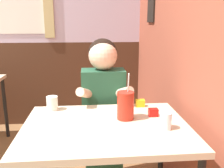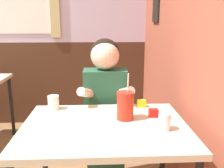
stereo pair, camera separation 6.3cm
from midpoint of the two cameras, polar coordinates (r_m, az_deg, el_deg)
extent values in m
cube|color=#9E4C38|center=(2.23, 12.30, 13.55)|extent=(0.06, 4.30, 2.70)
cube|color=black|center=(2.73, 8.22, 16.34)|extent=(0.02, 0.25, 0.24)
cube|color=#472819|center=(3.52, -19.34, -0.05)|extent=(5.99, 0.06, 1.10)
cube|color=white|center=(3.42, -22.62, 16.22)|extent=(0.78, 0.01, 0.67)
cube|color=tan|center=(3.31, -14.92, 16.91)|extent=(0.12, 0.02, 0.77)
cube|color=beige|center=(1.50, -2.63, -9.93)|extent=(0.98, 0.74, 0.04)
cylinder|color=black|center=(2.01, -16.39, -16.20)|extent=(0.04, 0.04, 0.73)
cylinder|color=black|center=(2.03, 10.25, -15.42)|extent=(0.04, 0.04, 0.73)
cylinder|color=black|center=(3.24, -23.73, -5.06)|extent=(0.04, 0.04, 0.73)
cube|color=#235138|center=(2.22, -2.73, -16.40)|extent=(0.31, 0.20, 0.46)
cube|color=#235138|center=(2.01, -2.89, -4.13)|extent=(0.34, 0.20, 0.53)
sphere|color=black|center=(1.96, -3.07, 7.09)|extent=(0.23, 0.23, 0.23)
sphere|color=beige|center=(1.93, -3.03, 6.50)|extent=(0.22, 0.22, 0.22)
cylinder|color=beige|center=(1.85, -6.98, -2.14)|extent=(0.14, 0.27, 0.15)
cylinder|color=beige|center=(1.86, 1.44, -1.94)|extent=(0.14, 0.27, 0.15)
cylinder|color=#B22819|center=(1.55, 1.94, -4.96)|extent=(0.11, 0.11, 0.18)
cylinder|color=white|center=(1.51, 2.58, -0.01)|extent=(0.01, 0.04, 0.14)
cylinder|color=silver|center=(1.45, 10.91, -8.27)|extent=(0.07, 0.07, 0.10)
cylinder|color=silver|center=(1.77, -14.50, -4.29)|extent=(0.08, 0.08, 0.10)
cube|color=#B7140F|center=(1.63, 8.30, -6.45)|extent=(0.06, 0.04, 0.05)
cube|color=yellow|center=(1.80, 5.49, -4.37)|extent=(0.06, 0.04, 0.05)
camera|label=1|loc=(0.03, -91.15, -0.28)|focal=40.00mm
camera|label=2|loc=(0.03, 88.85, 0.28)|focal=40.00mm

